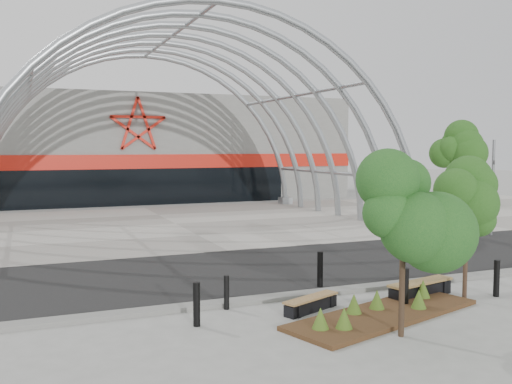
{
  "coord_description": "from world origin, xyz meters",
  "views": [
    {
      "loc": [
        -7.38,
        -14.2,
        4.18
      ],
      "look_at": [
        0.0,
        4.0,
        2.6
      ],
      "focal_mm": 40.0,
      "sensor_mm": 36.0,
      "label": 1
    }
  ],
  "objects": [
    {
      "name": "bench_0",
      "position": [
        -0.76,
        -1.58,
        0.18
      ],
      "size": [
        1.78,
        1.05,
        0.37
      ],
      "color": "black",
      "rests_on": "ground"
    },
    {
      "name": "bollard_2",
      "position": [
        0.63,
        0.49,
        0.54
      ],
      "size": [
        0.17,
        0.17,
        1.07
      ],
      "primitive_type": "cylinder",
      "color": "black",
      "rests_on": "ground"
    },
    {
      "name": "street_tree_1",
      "position": [
        3.6,
        -2.23,
        2.54
      ],
      "size": [
        1.49,
        1.49,
        3.53
      ],
      "color": "#312119",
      "rests_on": "ground"
    },
    {
      "name": "bench_1",
      "position": [
        2.67,
        -1.54,
        0.23
      ],
      "size": [
        2.26,
        0.96,
        0.46
      ],
      "color": "black",
      "rests_on": "ground"
    },
    {
      "name": "signal_pole",
      "position": [
        12.81,
        6.2,
        2.34
      ],
      "size": [
        0.26,
        0.63,
        4.48
      ],
      "color": "slate",
      "rests_on": "ground"
    },
    {
      "name": "ground",
      "position": [
        0.0,
        0.0,
        0.0
      ],
      "size": [
        140.0,
        140.0,
        0.0
      ],
      "primitive_type": "plane",
      "color": "gray",
      "rests_on": "ground"
    },
    {
      "name": "road",
      "position": [
        0.0,
        3.5,
        0.01
      ],
      "size": [
        140.0,
        7.0,
        0.02
      ],
      "primitive_type": "cube",
      "color": "black",
      "rests_on": "ground"
    },
    {
      "name": "forecourt",
      "position": [
        0.0,
        15.5,
        0.02
      ],
      "size": [
        60.0,
        17.0,
        0.04
      ],
      "primitive_type": "cube",
      "color": "gray",
      "rests_on": "ground"
    },
    {
      "name": "bollard_4",
      "position": [
        4.69,
        -2.26,
        0.51
      ],
      "size": [
        0.16,
        0.16,
        1.03
      ],
      "primitive_type": "cylinder",
      "color": "black",
      "rests_on": "ground"
    },
    {
      "name": "bollard_0",
      "position": [
        -3.78,
        -1.66,
        0.52
      ],
      "size": [
        0.17,
        0.17,
        1.03
      ],
      "primitive_type": "cylinder",
      "color": "black",
      "rests_on": "ground"
    },
    {
      "name": "arena_building",
      "position": [
        0.0,
        33.45,
        3.99
      ],
      "size": [
        34.0,
        15.24,
        8.0
      ],
      "color": "slate",
      "rests_on": "ground"
    },
    {
      "name": "bg_tree_1",
      "position": [
        21.0,
        18.0,
        4.25
      ],
      "size": [
        2.7,
        2.7,
        5.91
      ],
      "color": "black",
      "rests_on": "ground"
    },
    {
      "name": "street_tree_0",
      "position": [
        0.19,
        -4.04,
        2.89
      ],
      "size": [
        1.77,
        1.77,
        4.03
      ],
      "color": "black",
      "rests_on": "ground"
    },
    {
      "name": "planting_bed",
      "position": [
        0.63,
        -2.66,
        0.14
      ],
      "size": [
        5.8,
        3.26,
        0.59
      ],
      "color": "#3C2916",
      "rests_on": "ground"
    },
    {
      "name": "vault_canopy",
      "position": [
        0.0,
        15.5,
        0.02
      ],
      "size": [
        20.8,
        15.8,
        20.36
      ],
      "color": "#A1A7AC",
      "rests_on": "ground"
    },
    {
      "name": "bollard_3",
      "position": [
        1.68,
        -2.19,
        0.51
      ],
      "size": [
        0.16,
        0.16,
        1.03
      ],
      "primitive_type": "cylinder",
      "color": "black",
      "rests_on": "ground"
    },
    {
      "name": "kerb",
      "position": [
        0.0,
        -0.25,
        0.06
      ],
      "size": [
        60.0,
        0.5,
        0.12
      ],
      "primitive_type": "cube",
      "color": "slate",
      "rests_on": "ground"
    },
    {
      "name": "bollard_1",
      "position": [
        -2.69,
        -0.62,
        0.44
      ],
      "size": [
        0.14,
        0.14,
        0.88
      ],
      "primitive_type": "cylinder",
      "color": "black",
      "rests_on": "ground"
    }
  ]
}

